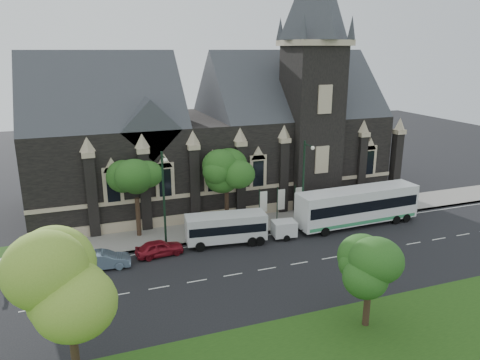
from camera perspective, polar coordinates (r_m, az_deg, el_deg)
name	(u,v)px	position (r m, az deg, el deg)	size (l,w,h in m)	color
ground	(233,275)	(37.44, -0.90, -11.84)	(160.00, 160.00, 0.00)	black
sidewalk	(202,231)	(45.64, -4.85, -6.45)	(80.00, 5.00, 0.15)	gray
museum	(221,133)	(53.33, -2.39, 5.99)	(40.00, 17.70, 29.90)	black
tree_park_near	(71,277)	(25.11, -20.50, -11.33)	(4.42, 4.42, 8.56)	black
tree_park_east	(371,259)	(30.60, 16.21, -9.58)	(3.40, 3.40, 6.28)	black
tree_walk_right	(228,170)	(45.77, -1.54, 1.27)	(4.08, 4.08, 7.80)	black
tree_walk_left	(138,179)	(43.87, -12.76, 0.10)	(3.91, 3.91, 7.64)	black
street_lamp_near	(304,180)	(45.36, 8.09, 0.05)	(0.36, 1.88, 9.00)	black
street_lamp_mid	(164,195)	(40.88, -9.53, -1.82)	(0.36, 1.88, 9.00)	black
banner_flag_left	(262,204)	(46.29, 2.78, -3.02)	(0.90, 0.10, 4.00)	black
banner_flag_center	(280,202)	(47.06, 5.03, -2.74)	(0.90, 0.10, 4.00)	black
banner_flag_right	(297,200)	(47.91, 7.21, -2.46)	(0.90, 0.10, 4.00)	black
tour_coach	(358,205)	(48.16, 14.58, -3.12)	(13.35, 3.38, 3.87)	white
shuttle_bus	(226,227)	(42.34, -1.76, -5.92)	(7.67, 3.37, 2.87)	silver
box_trailer	(284,228)	(43.99, 5.56, -6.09)	(3.27, 1.93, 1.71)	silver
sedan	(103,260)	(39.81, -16.82, -9.61)	(1.55, 4.44, 1.46)	#6F88A1
car_far_red	(159,248)	(40.96, -10.10, -8.42)	(1.69, 4.20, 1.43)	maroon
car_far_white	(35,265)	(40.80, -24.40, -9.76)	(2.08, 5.11, 1.48)	white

